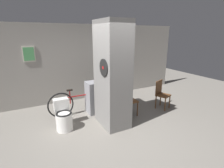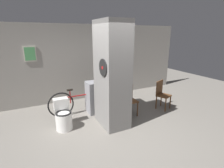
# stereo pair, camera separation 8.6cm
# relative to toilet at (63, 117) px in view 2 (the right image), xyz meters

# --- Properties ---
(ground_plane) EXTENTS (14.00, 14.00, 0.00)m
(ground_plane) POSITION_rel_toilet_xyz_m (1.08, -0.78, -0.31)
(ground_plane) COLOR slate
(wall_back) EXTENTS (8.00, 0.09, 2.60)m
(wall_back) POSITION_rel_toilet_xyz_m (1.08, 1.85, 0.99)
(wall_back) COLOR gray
(wall_back) RESTS_ON ground_plane
(pillar_center) EXTENTS (0.65, 0.93, 2.60)m
(pillar_center) POSITION_rel_toilet_xyz_m (1.19, -0.31, 0.99)
(pillar_center) COLOR gray
(pillar_center) RESTS_ON ground_plane
(counter_shelf) EXTENTS (1.40, 0.44, 0.94)m
(counter_shelf) POSITION_rel_toilet_xyz_m (1.51, 0.54, 0.16)
(counter_shelf) COLOR gray
(counter_shelf) RESTS_ON ground_plane
(toilet) EXTENTS (0.40, 0.56, 0.73)m
(toilet) POSITION_rel_toilet_xyz_m (0.00, 0.00, 0.00)
(toilet) COLOR white
(toilet) RESTS_ON ground_plane
(chair_near_pillar) EXTENTS (0.37, 0.37, 0.89)m
(chair_near_pillar) POSITION_rel_toilet_xyz_m (1.87, -0.04, 0.18)
(chair_near_pillar) COLOR brown
(chair_near_pillar) RESTS_ON ground_plane
(chair_by_doorway) EXTENTS (0.47, 0.47, 0.89)m
(chair_by_doorway) POSITION_rel_toilet_xyz_m (3.03, -0.13, 0.18)
(chair_by_doorway) COLOR brown
(chair_by_doorway) RESTS_ON ground_plane
(bicycle) EXTENTS (1.82, 0.42, 0.78)m
(bicycle) POSITION_rel_toilet_xyz_m (0.63, 0.67, 0.07)
(bicycle) COLOR black
(bicycle) RESTS_ON ground_plane
(bottle_tall) EXTENTS (0.07, 0.07, 0.25)m
(bottle_tall) POSITION_rel_toilet_xyz_m (1.82, 0.51, 0.73)
(bottle_tall) COLOR olive
(bottle_tall) RESTS_ON counter_shelf
(bottle_short) EXTENTS (0.09, 0.09, 0.19)m
(bottle_short) POSITION_rel_toilet_xyz_m (1.94, 0.57, 0.70)
(bottle_short) COLOR #267233
(bottle_short) RESTS_ON counter_shelf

